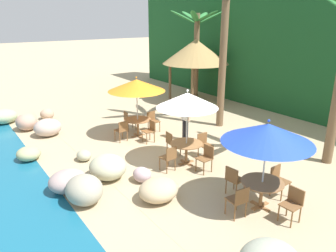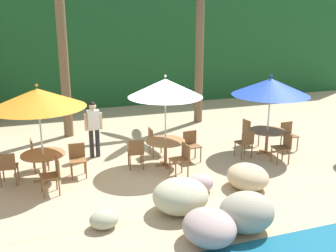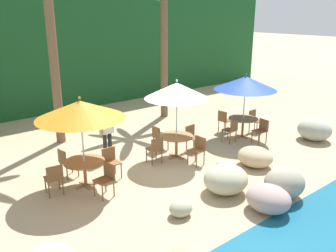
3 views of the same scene
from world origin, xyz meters
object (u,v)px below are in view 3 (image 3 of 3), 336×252
at_px(dining_table_blue, 243,121).
at_px(dining_table_white, 176,139).
at_px(chair_white_seaward, 192,136).
at_px(palm_tree_third, 163,25).
at_px(chair_orange_seaward, 111,160).
at_px(umbrella_white, 177,91).
at_px(chair_blue_right, 261,129).
at_px(chair_white_inland, 159,136).
at_px(waiter_in_white, 107,129).
at_px(chair_white_left, 156,148).
at_px(chair_blue_left, 231,129).
at_px(chair_orange_left, 54,177).
at_px(umbrella_orange, 80,110).
at_px(palm_tree_second, 49,6).
at_px(chair_orange_right, 106,177).
at_px(chair_blue_inland, 224,120).
at_px(chair_white_right, 198,148).
at_px(chair_blue_seaward, 254,119).
at_px(chair_orange_inland, 66,161).
at_px(dining_table_orange, 84,165).
at_px(umbrella_blue, 246,83).

bearing_deg(dining_table_blue, dining_table_white, 178.84).
xyz_separation_m(chair_white_seaward, palm_tree_third, (1.88, 3.91, 3.48)).
xyz_separation_m(chair_orange_seaward, dining_table_blue, (5.67, -0.14, 0.10)).
relative_size(umbrella_white, chair_blue_right, 2.97).
distance_m(chair_white_inland, waiter_in_white, 1.84).
bearing_deg(chair_white_left, chair_blue_left, -4.04).
xyz_separation_m(chair_orange_left, chair_white_inland, (4.06, 0.84, 0.00)).
bearing_deg(umbrella_orange, dining_table_blue, -0.56).
relative_size(umbrella_orange, palm_tree_second, 0.36).
relative_size(chair_orange_right, chair_blue_inland, 1.00).
height_order(umbrella_white, chair_white_right, umbrella_white).
relative_size(chair_white_right, waiter_in_white, 0.51).
bearing_deg(chair_blue_inland, palm_tree_second, 151.02).
xyz_separation_m(umbrella_orange, chair_white_seaward, (4.11, 0.15, -1.66)).
relative_size(dining_table_white, palm_tree_third, 0.19).
distance_m(chair_blue_inland, chair_blue_right, 1.70).
bearing_deg(palm_tree_third, chair_blue_seaward, -70.98).
xyz_separation_m(umbrella_orange, waiter_in_white, (1.49, 1.35, -1.19)).
height_order(dining_table_white, chair_blue_left, chair_blue_left).
relative_size(chair_orange_inland, chair_orange_right, 1.00).
bearing_deg(palm_tree_second, chair_blue_right, -40.24).
bearing_deg(chair_orange_right, chair_white_right, -0.01).
xyz_separation_m(chair_orange_seaward, waiter_in_white, (0.64, 1.28, 0.47)).
distance_m(chair_white_inland, chair_blue_inland, 3.20).
bearing_deg(umbrella_white, chair_white_left, 179.99).
distance_m(chair_orange_left, chair_white_right, 4.38).
xyz_separation_m(dining_table_orange, palm_tree_third, (5.99, 4.06, 3.38)).
distance_m(umbrella_blue, chair_blue_left, 1.78).
height_order(chair_blue_left, palm_tree_second, palm_tree_second).
bearing_deg(chair_white_right, chair_white_seaward, 55.78).
height_order(chair_white_seaward, dining_table_blue, chair_white_seaward).
relative_size(dining_table_orange, waiter_in_white, 0.65).
bearing_deg(waiter_in_white, chair_orange_left, -150.41).
distance_m(umbrella_blue, chair_blue_seaward, 1.78).
height_order(palm_tree_second, waiter_in_white, palm_tree_second).
distance_m(dining_table_blue, chair_blue_inland, 0.86).
bearing_deg(chair_blue_right, palm_tree_second, 139.76).
height_order(umbrella_orange, dining_table_white, umbrella_orange).
distance_m(umbrella_white, palm_tree_third, 5.19).
bearing_deg(chair_white_right, dining_table_white, 101.70).
height_order(chair_orange_inland, dining_table_white, chair_orange_inland).
height_order(dining_table_white, chair_blue_right, chair_blue_right).
distance_m(chair_white_inland, chair_blue_right, 3.77).
distance_m(chair_orange_seaward, chair_orange_left, 1.71).
height_order(chair_orange_inland, chair_blue_right, same).
relative_size(dining_table_orange, chair_orange_inland, 1.26).
height_order(chair_orange_right, palm_tree_second, palm_tree_second).
relative_size(umbrella_orange, chair_blue_seaward, 2.90).
bearing_deg(chair_orange_inland, palm_tree_third, 27.60).
distance_m(chair_orange_left, chair_white_seaward, 4.97).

